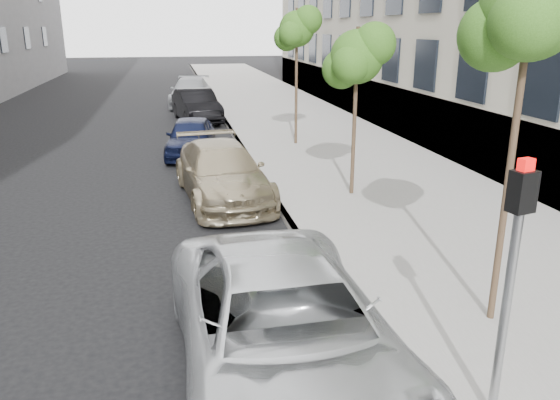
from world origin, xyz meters
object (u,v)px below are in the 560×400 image
object	(u,v)px
sedan_rear	(191,92)
signal_pole	(512,263)
tree_mid	(358,57)
sedan_black	(196,106)
minivan	(285,330)
suv	(222,172)
tree_far	(297,29)
sedan_blue	(191,137)
tree_near	(532,11)

from	to	relation	value
sedan_rear	signal_pole	bearing A→B (deg)	-78.50
tree_mid	sedan_black	world-z (taller)	tree_mid
minivan	suv	xyz separation A→B (m)	(0.00, 7.86, -0.06)
signal_pole	sedan_rear	bearing A→B (deg)	81.29
tree_far	minivan	bearing A→B (deg)	-103.58
sedan_blue	tree_far	bearing A→B (deg)	17.64
signal_pole	suv	xyz separation A→B (m)	(-2.12, 9.02, -1.28)
tree_near	signal_pole	world-z (taller)	tree_near
minivan	signal_pole	bearing A→B (deg)	-30.20
signal_pole	sedan_blue	bearing A→B (deg)	87.38
signal_pole	sedan_rear	world-z (taller)	signal_pole
sedan_blue	suv	bearing A→B (deg)	-76.16
tree_mid	tree_far	size ratio (longest dim) A/B	0.88
tree_near	minivan	world-z (taller)	tree_near
suv	sedan_blue	world-z (taller)	suv
signal_pole	sedan_blue	world-z (taller)	signal_pole
tree_near	sedan_blue	size ratio (longest dim) A/B	1.34
signal_pole	suv	world-z (taller)	signal_pole
tree_mid	suv	distance (m)	4.43
tree_near	minivan	bearing A→B (deg)	-166.85
tree_near	minivan	xyz separation A→B (m)	(-3.33, -0.78, -3.69)
sedan_blue	sedan_rear	distance (m)	12.55
tree_near	sedan_black	xyz separation A→B (m)	(-3.33, 19.37, -3.72)
tree_mid	sedan_rear	distance (m)	18.87
tree_mid	sedan_blue	xyz separation A→B (m)	(-3.89, 5.82, -2.92)
tree_near	tree_far	distance (m)	13.00
tree_mid	sedan_rear	world-z (taller)	tree_mid
tree_near	sedan_blue	world-z (taller)	tree_near
sedan_blue	sedan_black	xyz separation A→B (m)	(0.56, 7.05, 0.09)
sedan_black	signal_pole	bearing A→B (deg)	-93.42
tree_far	signal_pole	bearing A→B (deg)	-94.62
signal_pole	tree_mid	bearing A→B (deg)	68.59
tree_mid	signal_pole	bearing A→B (deg)	-98.14
signal_pole	suv	bearing A→B (deg)	89.95
tree_near	sedan_blue	bearing A→B (deg)	107.52
minivan	sedan_rear	distance (m)	25.64
tree_far	suv	size ratio (longest dim) A/B	0.99
signal_pole	minivan	size ratio (longest dim) A/B	0.53
tree_far	suv	xyz separation A→B (m)	(-3.33, -5.92, -3.47)
suv	tree_near	bearing A→B (deg)	-70.60
minivan	tree_near	bearing A→B (deg)	11.79
minivan	sedan_black	distance (m)	20.15
tree_near	sedan_blue	distance (m)	13.47
signal_pole	sedan_blue	distance (m)	14.57
tree_mid	signal_pole	xyz separation A→B (m)	(-1.21, -8.44, -1.59)
tree_mid	minivan	bearing A→B (deg)	-114.57
tree_near	signal_pole	xyz separation A→B (m)	(-1.21, -1.94, -2.48)
signal_pole	sedan_black	size ratio (longest dim) A/B	0.65
tree_far	sedan_rear	size ratio (longest dim) A/B	0.92
sedan_black	tree_far	bearing A→B (deg)	-71.52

